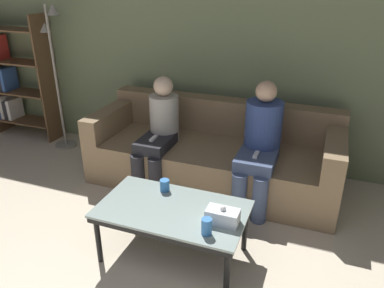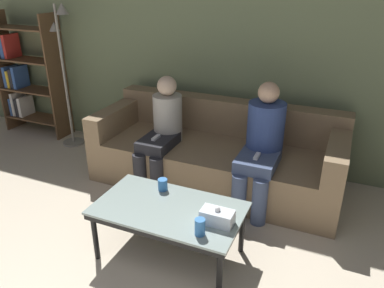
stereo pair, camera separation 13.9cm
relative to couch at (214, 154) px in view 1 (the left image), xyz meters
name	(u,v)px [view 1 (the left image)]	position (x,y,z in m)	size (l,w,h in m)	color
wall_back	(232,44)	(0.00, 0.54, 1.01)	(12.00, 0.06, 2.60)	#707F5B
couch	(214,154)	(0.00, 0.00, 0.00)	(2.41, 0.93, 0.78)	#897051
coffee_table	(173,213)	(0.07, -1.20, 0.09)	(1.06, 0.60, 0.42)	#8C9E99
cup_near_left	(165,185)	(-0.08, -1.00, 0.18)	(0.07, 0.07, 0.09)	#3372BF
cup_near_right	(207,227)	(0.39, -1.39, 0.19)	(0.07, 0.07, 0.12)	#3372BF
tissue_box	(223,216)	(0.45, -1.24, 0.19)	(0.22, 0.12, 0.13)	silver
bookshelf	(14,79)	(-2.76, 0.31, 0.45)	(0.89, 0.32, 1.54)	brown
standing_lamp	(56,63)	(-1.95, 0.17, 0.73)	(0.31, 0.26, 1.67)	gray
seated_person_left_end	(159,131)	(-0.49, -0.23, 0.27)	(0.31, 0.63, 1.07)	#28282D
seated_person_mid_left	(260,142)	(0.49, -0.21, 0.30)	(0.33, 0.67, 1.12)	#47567A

